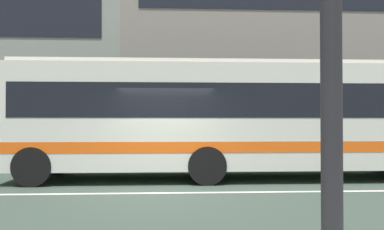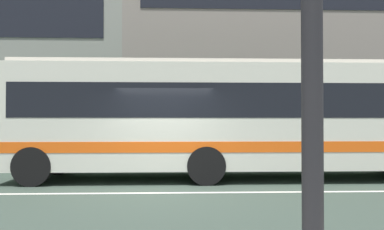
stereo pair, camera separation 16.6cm
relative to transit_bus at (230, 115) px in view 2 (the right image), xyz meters
The scene contains 5 objects.
ground_plane 3.46m from the transit_bus, 129.10° to the right, with size 160.00×160.00×0.00m, color #37453B.
lane_centre_line 3.46m from the transit_bus, 129.10° to the right, with size 60.00×0.16×0.01m, color silver.
hedge_row_far 4.20m from the transit_bus, 116.04° to the left, with size 14.79×1.10×1.04m, color #29642C.
apartment_block_right 14.12m from the transit_bus, 62.21° to the left, with size 20.14×10.69×13.95m.
transit_bus is the anchor object (origin of this frame).
Camera 2 is at (0.27, -9.32, 1.63)m, focal length 37.86 mm.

